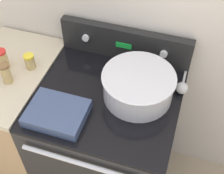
{
  "coord_description": "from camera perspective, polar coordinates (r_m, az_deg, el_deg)",
  "views": [
    {
      "loc": [
        0.35,
        -0.66,
        2.14
      ],
      "look_at": [
        0.02,
        0.37,
        0.97
      ],
      "focal_mm": 50.0,
      "sensor_mm": 36.0,
      "label": 1
    }
  ],
  "objects": [
    {
      "name": "kitchen_wall",
      "position": [
        1.69,
        3.28,
        15.52
      ],
      "size": [
        8.0,
        0.05,
        2.5
      ],
      "color": "beige",
      "rests_on": "ground_plane"
    },
    {
      "name": "stove_range",
      "position": [
        1.99,
        -0.71,
        -10.29
      ],
      "size": [
        0.75,
        0.73,
        0.91
      ],
      "color": "black",
      "rests_on": "ground_plane"
    },
    {
      "name": "control_panel",
      "position": [
        1.78,
        2.43,
        7.95
      ],
      "size": [
        0.75,
        0.07,
        0.2
      ],
      "color": "black",
      "rests_on": "stove_range"
    },
    {
      "name": "side_counter",
      "position": [
        2.18,
        -16.07,
        -5.69
      ],
      "size": [
        0.45,
        0.7,
        0.92
      ],
      "color": "tan",
      "rests_on": "ground_plane"
    },
    {
      "name": "mixing_bowl",
      "position": [
        1.57,
        4.83,
        0.39
      ],
      "size": [
        0.37,
        0.37,
        0.15
      ],
      "color": "silver",
      "rests_on": "stove_range"
    },
    {
      "name": "casserole_dish",
      "position": [
        1.54,
        -10.05,
        -4.64
      ],
      "size": [
        0.28,
        0.23,
        0.05
      ],
      "color": "#38476B",
      "rests_on": "stove_range"
    },
    {
      "name": "ladle",
      "position": [
        1.68,
        12.76,
        0.17
      ],
      "size": [
        0.06,
        0.27,
        0.06
      ],
      "color": "#B7B7B7",
      "rests_on": "stove_range"
    },
    {
      "name": "spice_jar_yellow_cap",
      "position": [
        1.79,
        -14.8,
        4.55
      ],
      "size": [
        0.06,
        0.06,
        0.09
      ],
      "color": "tan",
      "rests_on": "side_counter"
    },
    {
      "name": "spice_jar_brown_cap",
      "position": [
        1.73,
        -18.84,
        2.36
      ],
      "size": [
        0.05,
        0.05,
        0.12
      ],
      "color": "tan",
      "rests_on": "side_counter"
    },
    {
      "name": "spice_jar_red_cap",
      "position": [
        1.83,
        -19.4,
        4.84
      ],
      "size": [
        0.06,
        0.06,
        0.12
      ],
      "color": "tan",
      "rests_on": "side_counter"
    }
  ]
}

